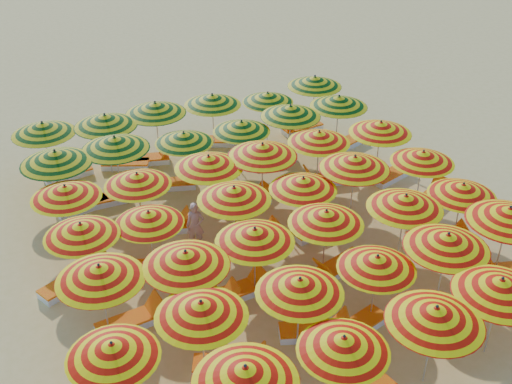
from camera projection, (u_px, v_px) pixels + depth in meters
ground at (263, 244)px, 19.56m from camera, size 120.00×120.00×0.00m
umbrella_1 at (245, 374)px, 12.50m from camera, size 2.31×2.31×2.30m
umbrella_2 at (344, 344)px, 13.42m from camera, size 2.51×2.51×2.13m
umbrella_3 at (436, 315)px, 13.90m from camera, size 2.44×2.44×2.33m
umbrella_4 at (501, 287)px, 14.69m from camera, size 2.26×2.26×2.35m
umbrella_6 at (112, 350)px, 13.26m from camera, size 2.02×2.02×2.12m
umbrella_7 at (201, 309)px, 14.16m from camera, size 2.80×2.80×2.25m
umbrella_8 at (300, 286)px, 14.87m from camera, size 2.73×2.73×2.23m
umbrella_9 at (377, 262)px, 15.80m from camera, size 2.45×2.45×2.11m
umbrella_10 at (447, 241)px, 16.20m from camera, size 2.87×2.87×2.35m
umbrella_11 at (509, 215)px, 17.16m from camera, size 2.48×2.48×2.39m
umbrella_12 at (100, 273)px, 15.18m from camera, size 2.79×2.79×2.31m
umbrella_13 at (186, 259)px, 15.61m from camera, size 2.65×2.65×2.33m
umbrella_14 at (255, 235)px, 16.60m from camera, size 2.22×2.22×2.23m
umbrella_15 at (326, 217)px, 17.34m from camera, size 2.50×2.50×2.22m
umbrella_16 at (405, 202)px, 17.87m from camera, size 2.48×2.48×2.29m
umbrella_17 at (463, 190)px, 18.69m from camera, size 2.56×2.56×2.13m
umbrella_18 at (81, 230)px, 16.92m from camera, size 2.60×2.60×2.15m
umbrella_19 at (149, 218)px, 17.56m from camera, size 2.19×2.19×2.07m
umbrella_20 at (234, 193)px, 18.27m from camera, size 2.75×2.75×2.28m
umbrella_21 at (303, 184)px, 18.93m from camera, size 2.23×2.23×2.17m
umbrella_22 at (355, 163)px, 19.70m from camera, size 2.69×2.69×2.35m
umbrella_23 at (423, 157)px, 20.34m from camera, size 2.30×2.30×2.17m
umbrella_24 at (65, 192)px, 18.51m from camera, size 2.68×2.68×2.18m
umbrella_25 at (137, 179)px, 19.16m from camera, size 2.62×2.62×2.16m
umbrella_26 at (209, 162)px, 19.83m from camera, size 2.87×2.87×2.29m
umbrella_27 at (262, 150)px, 20.32m from camera, size 2.67×2.67×2.39m
umbrella_28 at (319, 137)px, 21.39m from camera, size 2.66×2.66×2.24m
umbrella_29 at (381, 128)px, 21.90m from camera, size 2.42×2.42×2.30m
umbrella_30 at (56, 157)px, 19.91m from camera, size 2.95×2.95×2.39m
umbrella_31 at (115, 143)px, 20.76m from camera, size 2.33×2.33×2.38m
umbrella_32 at (184, 138)px, 21.59m from camera, size 2.40×2.40×2.11m
umbrella_33 at (241, 127)px, 22.28m from camera, size 2.15×2.15×2.14m
umbrella_34 at (291, 111)px, 22.99m from camera, size 2.81×2.81×2.32m
umbrella_35 at (339, 101)px, 23.78m from camera, size 2.72×2.72×2.30m
umbrella_36 at (43, 128)px, 21.83m from camera, size 2.23×2.23×2.31m
umbrella_37 at (105, 120)px, 22.27m from camera, size 2.92×2.92×2.36m
umbrella_38 at (155, 108)px, 23.16m from camera, size 2.79×2.79×2.35m
umbrella_39 at (212, 100)px, 23.95m from camera, size 2.81×2.81×2.28m
umbrella_40 at (268, 97)px, 24.55m from camera, size 2.54×2.54×2.10m
umbrella_41 at (315, 81)px, 25.46m from camera, size 2.38×2.38×2.30m
lounger_4 at (231, 365)px, 15.19m from camera, size 1.82×1.25×0.69m
lounger_5 at (315, 331)px, 16.17m from camera, size 1.83×1.13×0.69m
lounger_6 at (356, 327)px, 16.27m from camera, size 1.82×1.03×0.69m
lounger_7 at (512, 271)px, 18.24m from camera, size 1.83×1.06×0.69m
lounger_8 at (131, 321)px, 16.47m from camera, size 1.78×0.75×0.69m
lounger_9 at (209, 306)px, 16.95m from camera, size 1.75×0.63×0.69m
lounger_10 at (237, 292)px, 17.45m from camera, size 1.78×0.74×0.69m
lounger_11 at (339, 266)px, 18.41m from camera, size 1.83×1.05×0.69m
lounger_12 at (436, 239)px, 19.55m from camera, size 1.83×1.16×0.69m
lounger_13 at (70, 282)px, 17.79m from camera, size 1.82×1.25×0.69m
lounger_14 at (132, 268)px, 18.33m from camera, size 1.83×1.11×0.69m
lounger_15 at (253, 240)px, 19.49m from camera, size 1.74×0.60×0.69m
lounger_16 at (316, 229)px, 19.98m from camera, size 1.81×0.86×0.69m
lounger_17 at (429, 199)px, 21.51m from camera, size 1.82×1.24×0.69m
lounger_18 at (163, 227)px, 20.10m from camera, size 1.82×0.95×0.69m
lounger_19 at (247, 204)px, 21.25m from camera, size 1.80×0.85×0.69m
lounger_20 at (327, 179)px, 22.64m from camera, size 1.82×0.94×0.69m
lounger_21 at (393, 174)px, 22.92m from camera, size 1.83×1.07×0.69m
lounger_22 at (81, 206)px, 21.11m from camera, size 1.82×0.94×0.69m
lounger_23 at (108, 199)px, 21.50m from camera, size 1.74×0.60×0.69m
lounger_24 at (172, 184)px, 22.36m from camera, size 1.83×1.07×0.69m
lounger_25 at (274, 157)px, 23.99m from camera, size 1.82×0.93×0.69m
lounger_26 at (346, 143)px, 24.98m from camera, size 1.83×1.11×0.69m
lounger_27 at (67, 174)px, 22.94m from camera, size 1.79×0.79×0.69m
lounger_28 at (124, 164)px, 23.57m from camera, size 1.82×1.22×0.69m
lounger_29 at (148, 159)px, 23.88m from camera, size 1.82×1.01×0.69m
lounger_30 at (228, 141)px, 25.15m from camera, size 1.82×1.25×0.69m
lounger_31 at (301, 128)px, 26.13m from camera, size 1.78×0.73×0.69m
beachgoer_a at (195, 225)px, 19.12m from camera, size 0.64×0.55×1.49m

